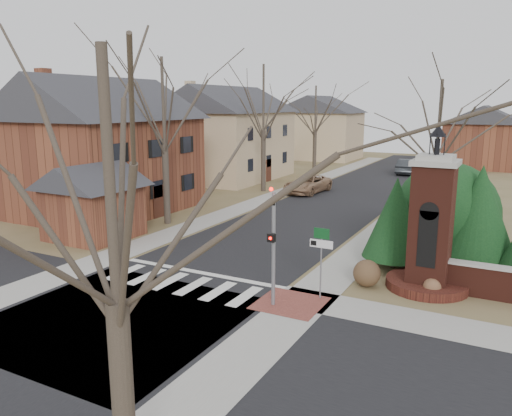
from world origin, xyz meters
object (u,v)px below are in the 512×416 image
Objects in this scene: traffic_signal_pole at (273,237)px; distant_car at (407,167)px; brick_gate_monument at (430,236)px; pickup_truck at (308,184)px; sign_post at (321,249)px.

traffic_signal_pole reaches higher than distant_car.
brick_gate_monument is (4.70, 4.42, -0.42)m from traffic_signal_pole.
traffic_signal_pole is at bearing -66.02° from pickup_truck.
traffic_signal_pole is 6.47m from brick_gate_monument.
brick_gate_monument is at bearing -50.40° from pickup_truck.
brick_gate_monument is 21.89m from pickup_truck.
distant_car is (-7.40, 33.16, -1.39)m from brick_gate_monument.
distant_car is (-3.99, 36.17, -1.17)m from sign_post.
brick_gate_monument is 34.00m from distant_car.
traffic_signal_pole is 2.02m from sign_post.
brick_gate_monument is at bearing 43.24° from traffic_signal_pole.
traffic_signal_pole is 1.64× the size of sign_post.
distant_car is (-2.70, 37.58, -1.81)m from traffic_signal_pole.
traffic_signal_pole is at bearing -132.43° from sign_post.
brick_gate_monument is (3.41, 3.01, 0.22)m from sign_post.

